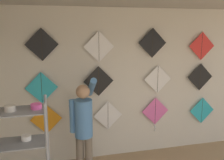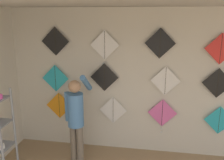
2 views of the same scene
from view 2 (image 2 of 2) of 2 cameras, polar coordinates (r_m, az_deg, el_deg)
The scene contains 15 objects.
back_panel at distance 4.81m, azimuth 5.13°, elevation -0.58°, with size 5.63×0.06×2.80m, color beige.
ceiling_slab at distance 2.90m, azimuth 2.88°, elevation 17.58°, with size 5.63×4.24×0.04m, color #A8A399.
shopkeeper at distance 4.43m, azimuth -8.23°, elevation -8.09°, with size 0.42×0.54×1.71m.
kite_0 at distance 5.23m, azimuth -11.96°, elevation -5.72°, with size 0.55×0.01×0.55m.
kite_1 at distance 4.95m, azimuth 0.26°, elevation -6.90°, with size 0.55×0.01×0.55m.
kite_2 at distance 4.91m, azimuth 11.40°, elevation -7.67°, with size 0.55×0.04×0.69m.
kite_3 at distance 5.08m, azimuth 23.31°, elevation -8.45°, with size 0.55×0.01×0.55m.
kite_4 at distance 5.08m, azimuth -12.81°, elevation 0.36°, with size 0.55×0.01×0.55m.
kite_5 at distance 4.78m, azimuth -1.77°, elevation 0.62°, with size 0.55×0.01×0.55m.
kite_6 at distance 4.70m, azimuth 12.13°, elevation -0.19°, with size 0.55×0.01×0.55m.
kite_7 at distance 4.83m, azimuth 23.03°, elevation -0.67°, with size 0.55×0.01×0.55m.
kite_8 at distance 4.93m, azimuth -12.84°, elevation 8.62°, with size 0.55×0.01×0.55m.
kite_9 at distance 4.66m, azimuth -1.67°, elevation 7.99°, with size 0.55×0.01×0.55m.
kite_10 at distance 4.57m, azimuth 10.93°, elevation 8.24°, with size 0.55×0.01×0.55m.
kite_11 at distance 4.71m, azimuth 23.64°, elevation 6.55°, with size 0.55×0.01×0.55m.
Camera 2 is at (0.35, -1.16, 2.69)m, focal length 40.00 mm.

